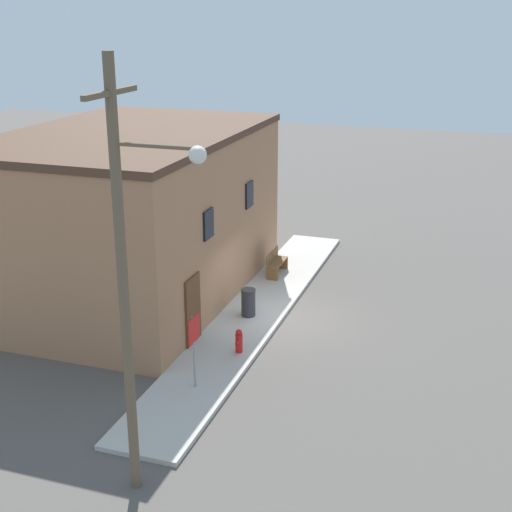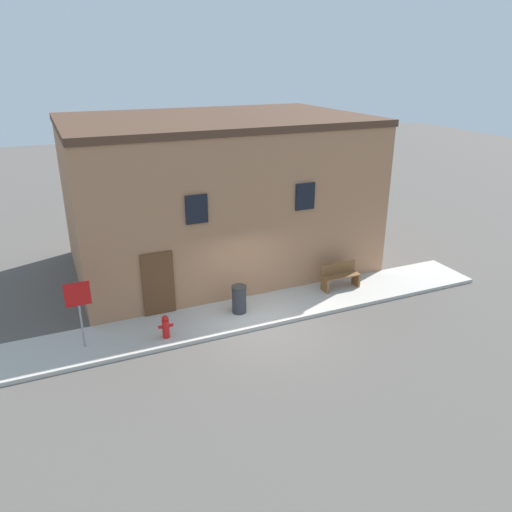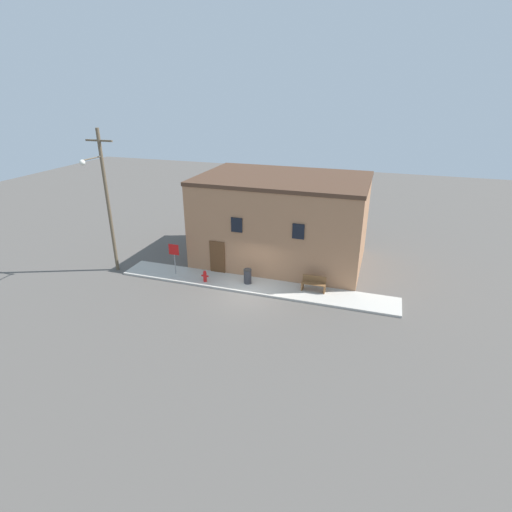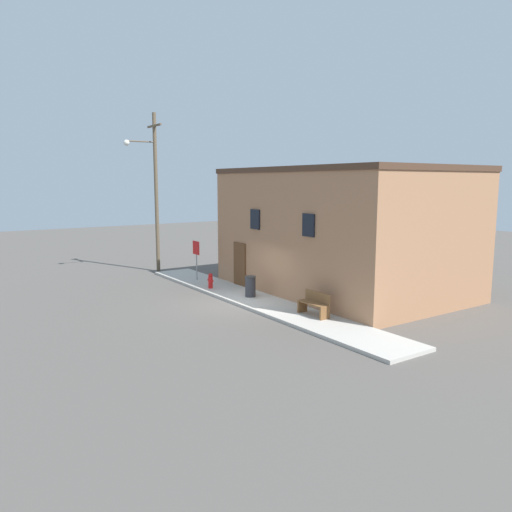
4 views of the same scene
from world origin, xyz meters
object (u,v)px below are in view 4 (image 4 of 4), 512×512
object	(u,v)px
bench	(314,304)
utility_pole	(154,186)
trash_bin	(250,286)
fire_hydrant	(210,281)
stop_sign	(196,253)

from	to	relation	value
bench	utility_pole	world-z (taller)	utility_pole
utility_pole	trash_bin	bearing A→B (deg)	4.43
fire_hydrant	utility_pole	world-z (taller)	utility_pole
bench	utility_pole	xyz separation A→B (m)	(-12.78, -0.97, 4.30)
fire_hydrant	trash_bin	bearing A→B (deg)	13.15
utility_pole	fire_hydrant	bearing A→B (deg)	0.85
stop_sign	trash_bin	world-z (taller)	stop_sign
utility_pole	stop_sign	bearing A→B (deg)	7.17
fire_hydrant	utility_pole	distance (m)	7.67
fire_hydrant	trash_bin	world-z (taller)	trash_bin
stop_sign	bench	xyz separation A→B (m)	(8.71, 0.46, -0.96)
stop_sign	trash_bin	size ratio (longest dim) A/B	2.19
trash_bin	bench	bearing A→B (deg)	4.11
stop_sign	bench	bearing A→B (deg)	3.00
stop_sign	utility_pole	world-z (taller)	utility_pole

